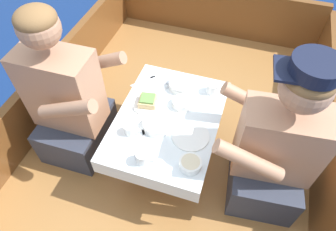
# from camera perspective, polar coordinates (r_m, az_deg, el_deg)

# --- Properties ---
(ground_plane) EXTENTS (60.00, 60.00, 0.00)m
(ground_plane) POSITION_cam_1_polar(r_m,az_deg,el_deg) (2.21, -0.76, -13.73)
(ground_plane) COLOR navy
(boat_deck) EXTENTS (1.90, 3.14, 0.30)m
(boat_deck) POSITION_cam_1_polar(r_m,az_deg,el_deg) (2.07, -0.81, -11.89)
(boat_deck) COLOR #9E6B38
(boat_deck) RESTS_ON ground_plane
(gunwale_port) EXTENTS (0.06, 3.14, 0.38)m
(gunwale_port) POSITION_cam_1_polar(r_m,az_deg,el_deg) (2.15, -24.89, 0.29)
(gunwale_port) COLOR brown
(gunwale_port) RESTS_ON boat_deck
(gunwale_starboard) EXTENTS (0.06, 3.14, 0.38)m
(gunwale_starboard) POSITION_cam_1_polar(r_m,az_deg,el_deg) (1.84, 28.14, -13.39)
(gunwale_starboard) COLOR brown
(gunwale_starboard) RESTS_ON boat_deck
(bow_coaming) EXTENTS (1.78, 0.06, 0.44)m
(bow_coaming) POSITION_cam_1_polar(r_m,az_deg,el_deg) (2.87, 9.49, 18.99)
(bow_coaming) COLOR brown
(bow_coaming) RESTS_ON boat_deck
(cockpit_table) EXTENTS (0.56, 0.77, 0.39)m
(cockpit_table) POSITION_cam_1_polar(r_m,az_deg,el_deg) (1.70, 0.00, -1.38)
(cockpit_table) COLOR #B2B2B7
(cockpit_table) RESTS_ON boat_deck
(person_port) EXTENTS (0.53, 0.45, 1.00)m
(person_port) POSITION_cam_1_polar(r_m,az_deg,el_deg) (1.82, -18.52, 2.41)
(person_port) COLOR #333847
(person_port) RESTS_ON boat_deck
(person_starboard) EXTENTS (0.55, 0.48, 0.98)m
(person_starboard) POSITION_cam_1_polar(r_m,az_deg,el_deg) (1.62, 19.58, -6.15)
(person_starboard) COLOR #333847
(person_starboard) RESTS_ON boat_deck
(plate_sandwich) EXTENTS (0.18, 0.18, 0.01)m
(plate_sandwich) POSITION_cam_1_polar(r_m,az_deg,el_deg) (1.73, -3.82, 2.25)
(plate_sandwich) COLOR white
(plate_sandwich) RESTS_ON cockpit_table
(plate_bread) EXTENTS (0.20, 0.20, 0.01)m
(plate_bread) POSITION_cam_1_polar(r_m,az_deg,el_deg) (1.59, 4.31, -3.87)
(plate_bread) COLOR white
(plate_bread) RESTS_ON cockpit_table
(sandwich) EXTENTS (0.11, 0.11, 0.05)m
(sandwich) POSITION_cam_1_polar(r_m,az_deg,el_deg) (1.71, -3.87, 2.86)
(sandwich) COLOR #E0BC7F
(sandwich) RESTS_ON plate_sandwich
(bowl_port_near) EXTENTS (0.11, 0.11, 0.04)m
(bowl_port_near) POSITION_cam_1_polar(r_m,az_deg,el_deg) (1.71, 2.72, 2.48)
(bowl_port_near) COLOR white
(bowl_port_near) RESTS_ON cockpit_table
(bowl_starboard_near) EXTENTS (0.15, 0.15, 0.04)m
(bowl_starboard_near) POSITION_cam_1_polar(r_m,az_deg,el_deg) (1.61, -2.21, -1.75)
(bowl_starboard_near) COLOR white
(bowl_starboard_near) RESTS_ON cockpit_table
(bowl_center_far) EXTENTS (0.11, 0.11, 0.04)m
(bowl_center_far) POSITION_cam_1_polar(r_m,az_deg,el_deg) (1.48, 4.30, -9.09)
(bowl_center_far) COLOR white
(bowl_center_far) RESTS_ON cockpit_table
(bowl_port_far) EXTENTS (0.15, 0.15, 0.04)m
(bowl_port_far) POSITION_cam_1_polar(r_m,az_deg,el_deg) (1.82, 2.57, 5.92)
(bowl_port_far) COLOR white
(bowl_port_far) RESTS_ON cockpit_table
(coffee_cup_port) EXTENTS (0.09, 0.07, 0.06)m
(coffee_cup_port) POSITION_cam_1_polar(r_m,az_deg,el_deg) (1.59, -7.15, -2.54)
(coffee_cup_port) COLOR white
(coffee_cup_port) RESTS_ON cockpit_table
(coffee_cup_starboard) EXTENTS (0.10, 0.07, 0.06)m
(coffee_cup_starboard) POSITION_cam_1_polar(r_m,az_deg,el_deg) (1.80, 8.53, 5.21)
(coffee_cup_starboard) COLOR white
(coffee_cup_starboard) RESTS_ON cockpit_table
(coffee_cup_center) EXTENTS (0.09, 0.06, 0.07)m
(coffee_cup_center) POSITION_cam_1_polar(r_m,az_deg,el_deg) (1.48, -4.84, -7.96)
(coffee_cup_center) COLOR white
(coffee_cup_center) RESTS_ON cockpit_table
(utensil_fork_port) EXTENTS (0.13, 0.14, 0.00)m
(utensil_fork_port) POSITION_cam_1_polar(r_m,az_deg,el_deg) (1.88, -4.30, 6.74)
(utensil_fork_port) COLOR silver
(utensil_fork_port) RESTS_ON cockpit_table
(utensil_spoon_port) EXTENTS (0.15, 0.10, 0.01)m
(utensil_spoon_port) POSITION_cam_1_polar(r_m,az_deg,el_deg) (1.85, -0.59, 6.05)
(utensil_spoon_port) COLOR silver
(utensil_spoon_port) RESTS_ON cockpit_table
(utensil_knife_starboard) EXTENTS (0.09, 0.16, 0.00)m
(utensil_knife_starboard) POSITION_cam_1_polar(r_m,az_deg,el_deg) (1.80, -1.23, 4.62)
(utensil_knife_starboard) COLOR silver
(utensil_knife_starboard) RESTS_ON cockpit_table
(utensil_fork_starboard) EXTENTS (0.10, 0.16, 0.00)m
(utensil_fork_starboard) POSITION_cam_1_polar(r_m,az_deg,el_deg) (1.58, -4.46, -4.68)
(utensil_fork_starboard) COLOR silver
(utensil_fork_starboard) RESTS_ON cockpit_table
(utensil_spoon_starboard) EXTENTS (0.10, 0.15, 0.01)m
(utensil_spoon_starboard) POSITION_cam_1_polar(r_m,az_deg,el_deg) (1.58, -6.68, -4.83)
(utensil_spoon_starboard) COLOR silver
(utensil_spoon_starboard) RESTS_ON cockpit_table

